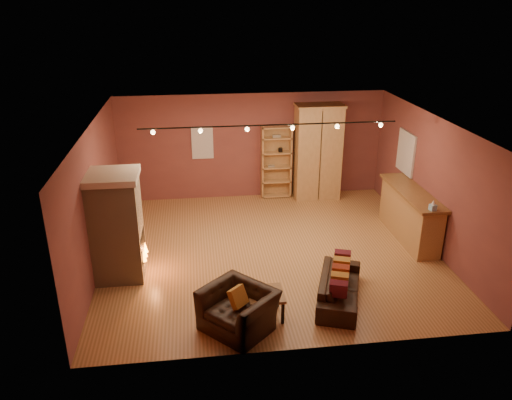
{
  "coord_description": "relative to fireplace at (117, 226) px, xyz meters",
  "views": [
    {
      "loc": [
        -1.52,
        -9.42,
        5.12
      ],
      "look_at": [
        -0.28,
        0.2,
        1.12
      ],
      "focal_mm": 35.0,
      "sensor_mm": 36.0,
      "label": 1
    }
  ],
  "objects": [
    {
      "name": "back_window",
      "position": [
        1.74,
        3.83,
        0.49
      ],
      "size": [
        0.56,
        0.04,
        0.86
      ],
      "primitive_type": "cube",
      "color": "silver",
      "rests_on": "back_wall"
    },
    {
      "name": "bar_counter",
      "position": [
        6.24,
        0.85,
        -0.49
      ],
      "size": [
        0.63,
        2.37,
        1.13
      ],
      "color": "tan",
      "rests_on": "floor"
    },
    {
      "name": "ceiling",
      "position": [
        3.04,
        0.6,
        1.74
      ],
      "size": [
        7.0,
        7.0,
        0.0
      ],
      "primitive_type": "plane",
      "rotation": [
        3.14,
        0.0,
        0.0
      ],
      "color": "brown",
      "rests_on": "back_wall"
    },
    {
      "name": "loveseat",
      "position": [
        3.99,
        -1.4,
        -0.7
      ],
      "size": [
        1.07,
        1.81,
        0.74
      ],
      "rotation": [
        0.0,
        0.0,
        1.22
      ],
      "color": "black",
      "rests_on": "floor"
    },
    {
      "name": "armchair",
      "position": [
        2.11,
        -1.99,
        -0.58
      ],
      "size": [
        1.28,
        1.29,
        0.96
      ],
      "rotation": [
        0.0,
        0.0,
        -0.8
      ],
      "color": "black",
      "rests_on": "floor"
    },
    {
      "name": "bookcase",
      "position": [
        3.68,
        3.75,
        -0.06
      ],
      "size": [
        0.8,
        0.31,
        1.96
      ],
      "color": "tan",
      "rests_on": "floor"
    },
    {
      "name": "track_rail",
      "position": [
        3.04,
        0.8,
        1.63
      ],
      "size": [
        5.2,
        0.09,
        0.13
      ],
      "color": "black",
      "rests_on": "ceiling"
    },
    {
      "name": "left_wall",
      "position": [
        -0.46,
        0.6,
        0.34
      ],
      "size": [
        0.02,
        6.5,
        2.8
      ],
      "primitive_type": "cube",
      "color": "brown",
      "rests_on": "floor"
    },
    {
      "name": "fireplace",
      "position": [
        0.0,
        0.0,
        0.0
      ],
      "size": [
        1.01,
        0.98,
        2.12
      ],
      "color": "tan",
      "rests_on": "floor"
    },
    {
      "name": "armoire",
      "position": [
        4.75,
        3.53,
        0.21
      ],
      "size": [
        1.25,
        0.71,
        2.54
      ],
      "color": "tan",
      "rests_on": "floor"
    },
    {
      "name": "tissue_box",
      "position": [
        6.19,
        -0.21,
        0.16
      ],
      "size": [
        0.14,
        0.14,
        0.22
      ],
      "rotation": [
        0.0,
        0.0,
        0.18
      ],
      "color": "#8BC2DE",
      "rests_on": "bar_counter"
    },
    {
      "name": "floor",
      "position": [
        3.04,
        0.6,
        -1.06
      ],
      "size": [
        7.0,
        7.0,
        0.0
      ],
      "primitive_type": "plane",
      "color": "#946134",
      "rests_on": "ground"
    },
    {
      "name": "right_wall",
      "position": [
        6.54,
        0.6,
        0.34
      ],
      "size": [
        0.02,
        6.5,
        2.8
      ],
      "primitive_type": "cube",
      "color": "brown",
      "rests_on": "floor"
    },
    {
      "name": "coffee_table",
      "position": [
        2.6,
        -1.71,
        -0.67
      ],
      "size": [
        0.6,
        0.6,
        0.45
      ],
      "rotation": [
        0.0,
        0.0,
        0.01
      ],
      "color": "brown",
      "rests_on": "floor"
    },
    {
      "name": "right_window",
      "position": [
        6.51,
        2.0,
        0.59
      ],
      "size": [
        0.05,
        0.9,
        1.0
      ],
      "primitive_type": "cube",
      "color": "silver",
      "rests_on": "right_wall"
    },
    {
      "name": "back_wall",
      "position": [
        3.04,
        3.85,
        0.34
      ],
      "size": [
        7.0,
        0.02,
        2.8
      ],
      "primitive_type": "cube",
      "color": "brown",
      "rests_on": "floor"
    }
  ]
}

